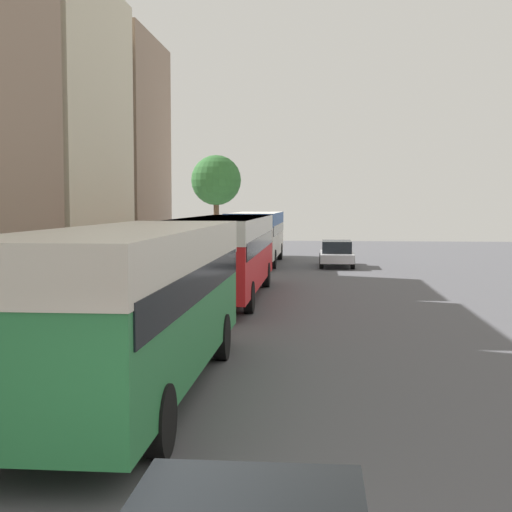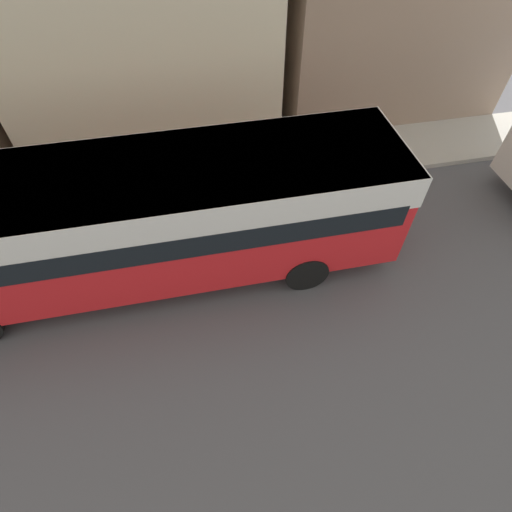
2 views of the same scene
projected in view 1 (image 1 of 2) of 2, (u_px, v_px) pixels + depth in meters
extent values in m
cube|color=beige|center=(19.00, 140.00, 26.34)|extent=(6.55, 7.83, 11.50)
cube|color=gray|center=(100.00, 157.00, 34.21)|extent=(5.49, 7.11, 11.25)
cube|color=#2D8447|center=(135.00, 298.00, 12.54)|extent=(2.43, 9.72, 2.49)
cube|color=silver|center=(134.00, 249.00, 12.47)|extent=(2.45, 9.76, 0.75)
cube|color=black|center=(135.00, 281.00, 12.51)|extent=(2.48, 9.33, 0.55)
cylinder|color=black|center=(121.00, 335.00, 15.72)|extent=(0.28, 1.00, 1.00)
cylinder|color=black|center=(222.00, 337.00, 15.52)|extent=(0.28, 1.00, 1.00)
cylinder|color=black|center=(160.00, 421.00, 9.54)|extent=(0.28, 1.00, 1.00)
cube|color=red|center=(226.00, 251.00, 25.57)|extent=(2.56, 11.23, 2.41)
cube|color=white|center=(226.00, 227.00, 25.51)|extent=(2.58, 11.29, 0.72)
cube|color=black|center=(226.00, 242.00, 25.55)|extent=(2.61, 10.78, 0.53)
cylinder|color=black|center=(209.00, 274.00, 29.22)|extent=(0.28, 1.00, 1.00)
cylinder|color=black|center=(266.00, 275.00, 29.01)|extent=(0.28, 1.00, 1.00)
cylinder|color=black|center=(175.00, 296.00, 22.31)|extent=(0.28, 1.00, 1.00)
cylinder|color=black|center=(249.00, 297.00, 22.10)|extent=(0.28, 1.00, 1.00)
cube|color=silver|center=(256.00, 234.00, 40.09)|extent=(2.51, 9.74, 2.39)
cube|color=#2D569E|center=(256.00, 219.00, 40.02)|extent=(2.53, 9.78, 0.72)
cube|color=black|center=(256.00, 228.00, 40.06)|extent=(2.56, 9.35, 0.53)
cylinder|color=black|center=(242.00, 251.00, 43.28)|extent=(0.28, 1.00, 1.00)
cylinder|color=black|center=(280.00, 251.00, 43.07)|extent=(0.28, 1.00, 1.00)
cylinder|color=black|center=(229.00, 259.00, 37.28)|extent=(0.28, 1.00, 1.00)
cylinder|color=black|center=(273.00, 259.00, 37.07)|extent=(0.28, 1.00, 1.00)
cube|color=#B7B7BC|center=(336.00, 257.00, 38.38)|extent=(1.75, 4.42, 0.45)
cube|color=black|center=(337.00, 247.00, 38.34)|extent=(1.54, 2.43, 0.63)
cylinder|color=black|center=(321.00, 259.00, 39.83)|extent=(0.22, 0.64, 0.64)
cylinder|color=black|center=(350.00, 259.00, 39.69)|extent=(0.22, 0.64, 0.64)
cylinder|color=black|center=(321.00, 263.00, 37.11)|extent=(0.22, 0.64, 0.64)
cylinder|color=black|center=(353.00, 263.00, 36.97)|extent=(0.22, 0.64, 0.64)
cylinder|color=#232838|center=(80.00, 297.00, 21.92)|extent=(0.32, 0.32, 0.75)
cylinder|color=#33477F|center=(79.00, 275.00, 21.87)|extent=(0.40, 0.40, 0.63)
sphere|color=tan|center=(79.00, 261.00, 21.84)|extent=(0.20, 0.20, 0.20)
cylinder|color=brown|center=(216.00, 226.00, 47.11)|extent=(0.36, 0.36, 3.55)
sphere|color=#2D662D|center=(216.00, 180.00, 46.89)|extent=(3.30, 3.30, 3.30)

